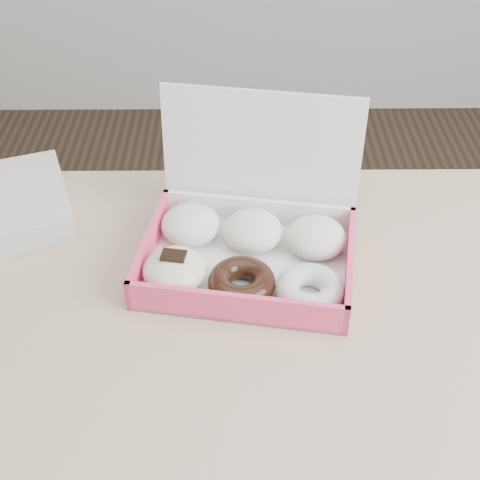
{
  "coord_description": "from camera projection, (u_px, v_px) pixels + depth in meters",
  "views": [
    {
      "loc": [
        -0.02,
        -0.59,
        1.41
      ],
      "look_at": [
        -0.01,
        0.13,
        0.81
      ],
      "focal_mm": 50.0,
      "sensor_mm": 36.0,
      "label": 1
    }
  ],
  "objects": [
    {
      "name": "donut_box",
      "position": [
        247.0,
        243.0,
        0.97
      ],
      "size": [
        0.34,
        0.29,
        0.22
      ],
      "rotation": [
        0.0,
        0.0,
        -0.17
      ],
      "color": "white",
      "rests_on": "table"
    },
    {
      "name": "table",
      "position": [
        250.0,
        379.0,
        0.92
      ],
      "size": [
        1.2,
        0.8,
        0.75
      ],
      "color": "tan",
      "rests_on": "ground"
    }
  ]
}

